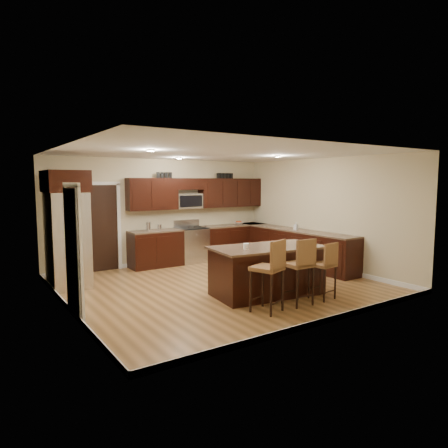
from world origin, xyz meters
TOP-DOWN VIEW (x-y plane):
  - floor at (0.00, 0.00)m, footprint 6.00×6.00m
  - ceiling at (0.00, 0.00)m, footprint 6.00×6.00m
  - wall_back at (0.00, 2.75)m, footprint 6.00×0.00m
  - wall_left at (-3.00, 0.00)m, footprint 0.00×5.50m
  - wall_right at (3.00, 0.00)m, footprint 0.00×5.50m
  - base_cabinets at (1.90, 1.45)m, footprint 4.02×3.96m
  - upper_cabinets at (1.04, 2.58)m, footprint 4.00×0.33m
  - range at (0.68, 2.45)m, footprint 0.76×0.64m
  - microwave at (0.68, 2.60)m, footprint 0.76×0.31m
  - doorway at (-1.65, 2.73)m, footprint 0.85×0.03m
  - pantry_door at (-2.98, -0.30)m, footprint 0.03×0.80m
  - letter_decor at (0.90, 2.58)m, footprint 2.20×0.03m
  - island at (0.37, -1.02)m, footprint 2.23×1.35m
  - stool_left at (-0.26, -1.87)m, footprint 0.57×0.57m
  - stool_mid at (0.41, -1.87)m, footprint 0.44×0.44m
  - stool_right at (1.03, -1.86)m, footprint 0.43×0.43m
  - refrigerator at (-2.62, 1.65)m, footprint 0.79×1.02m
  - floor_mat at (1.24, 1.23)m, footprint 0.90×0.68m
  - fruit_bowl at (2.23, 2.45)m, footprint 0.27×0.27m
  - soap_bottle at (2.70, 0.63)m, footprint 0.10×0.10m
  - canister_tall at (-0.53, 2.45)m, footprint 0.12×0.12m
  - canister_short at (-0.24, 2.45)m, footprint 0.11×0.11m
  - island_jar at (-0.13, -1.02)m, footprint 0.10×0.10m

SIDE VIEW (x-z plane):
  - floor at x=0.00m, z-range 0.00..0.00m
  - floor_mat at x=1.24m, z-range 0.00..0.01m
  - island at x=0.37m, z-range -0.03..0.89m
  - base_cabinets at x=1.90m, z-range 0.00..0.92m
  - range at x=0.68m, z-range -0.08..1.03m
  - stool_right at x=1.03m, z-range 0.13..1.17m
  - stool_mid at x=0.41m, z-range 0.14..1.31m
  - stool_left at x=-0.26m, z-range 0.15..1.35m
  - fruit_bowl at x=2.23m, z-range 0.92..0.99m
  - island_jar at x=-0.13m, z-range 0.92..1.02m
  - canister_short at x=-0.24m, z-range 0.92..1.06m
  - soap_bottle at x=2.70m, z-range 0.92..1.11m
  - pantry_door at x=-2.98m, z-range 0.00..2.04m
  - canister_tall at x=-0.53m, z-range 0.92..1.14m
  - doorway at x=-1.65m, z-range 0.00..2.06m
  - refrigerator at x=-2.62m, z-range 0.03..2.38m
  - wall_back at x=0.00m, z-range -1.65..4.35m
  - wall_left at x=-3.00m, z-range -1.40..4.10m
  - wall_right at x=3.00m, z-range -1.40..4.10m
  - microwave at x=0.68m, z-range 1.42..1.82m
  - upper_cabinets at x=1.04m, z-range 1.44..2.24m
  - letter_decor at x=0.90m, z-range 2.22..2.37m
  - ceiling at x=0.00m, z-range 2.70..2.70m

